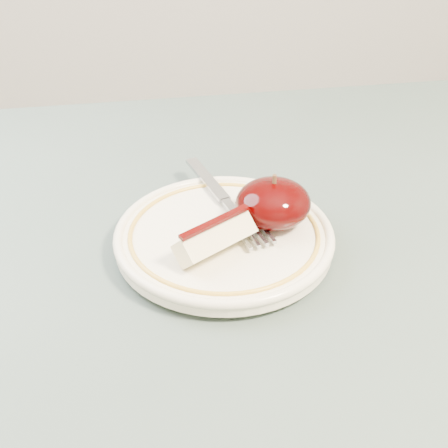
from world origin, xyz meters
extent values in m
cylinder|color=brown|center=(0.40, 0.40, 0.35)|extent=(0.05, 0.05, 0.71)
cube|color=#42524B|center=(0.00, 0.00, 0.73)|extent=(0.90, 0.90, 0.04)
cylinder|color=#F4EACC|center=(-0.05, 0.09, 0.75)|extent=(0.11, 0.11, 0.01)
cylinder|color=#F4EACC|center=(-0.05, 0.09, 0.76)|extent=(0.20, 0.20, 0.01)
torus|color=#F4EACC|center=(-0.05, 0.09, 0.77)|extent=(0.20, 0.20, 0.01)
torus|color=gold|center=(-0.05, 0.09, 0.77)|extent=(0.17, 0.17, 0.00)
ellipsoid|color=black|center=(0.00, 0.10, 0.79)|extent=(0.07, 0.07, 0.04)
cylinder|color=#472D19|center=(0.00, 0.10, 0.81)|extent=(0.00, 0.00, 0.01)
cube|color=beige|center=(-0.06, 0.06, 0.78)|extent=(0.08, 0.06, 0.03)
cube|color=#300101|center=(-0.06, 0.06, 0.80)|extent=(0.07, 0.04, 0.00)
cube|color=#93969B|center=(-0.05, 0.18, 0.77)|extent=(0.03, 0.09, 0.00)
cube|color=#93969B|center=(-0.04, 0.13, 0.77)|extent=(0.01, 0.03, 0.00)
cube|color=#93969B|center=(-0.03, 0.11, 0.77)|extent=(0.03, 0.03, 0.00)
cube|color=#93969B|center=(-0.01, 0.08, 0.77)|extent=(0.01, 0.04, 0.00)
cube|color=#93969B|center=(-0.02, 0.08, 0.77)|extent=(0.01, 0.04, 0.00)
cube|color=#93969B|center=(-0.03, 0.08, 0.77)|extent=(0.01, 0.04, 0.00)
cube|color=#93969B|center=(-0.03, 0.08, 0.77)|extent=(0.01, 0.04, 0.00)
camera|label=1|loc=(-0.12, -0.36, 1.09)|focal=50.00mm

